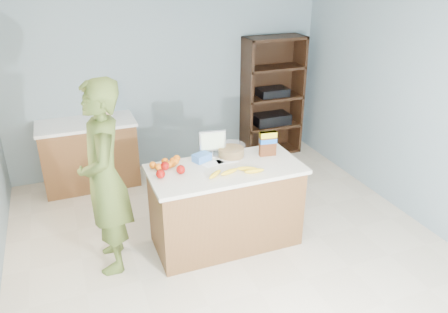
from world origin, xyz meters
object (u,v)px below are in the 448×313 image
object	(u,v)px
counter_peninsula	(226,208)
person	(105,179)
cereal_box	(268,142)
shelving_unit	(271,98)
tv	(212,142)

from	to	relation	value
counter_peninsula	person	distance (m)	1.30
person	cereal_box	distance (m)	1.71
counter_peninsula	shelving_unit	bearing A→B (deg)	52.89
tv	cereal_box	xyz separation A→B (m)	(0.55, -0.21, -0.00)
tv	cereal_box	world-z (taller)	tv
counter_peninsula	cereal_box	bearing A→B (deg)	12.17
tv	shelving_unit	bearing A→B (deg)	47.64
person	cereal_box	xyz separation A→B (m)	(1.71, 0.03, 0.10)
shelving_unit	person	distance (m)	3.37
shelving_unit	cereal_box	distance (m)	2.20
shelving_unit	person	bearing A→B (deg)	-144.31
counter_peninsula	shelving_unit	size ratio (longest dim) A/B	0.87
counter_peninsula	cereal_box	world-z (taller)	cereal_box
person	cereal_box	size ratio (longest dim) A/B	7.11
shelving_unit	cereal_box	size ratio (longest dim) A/B	6.70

